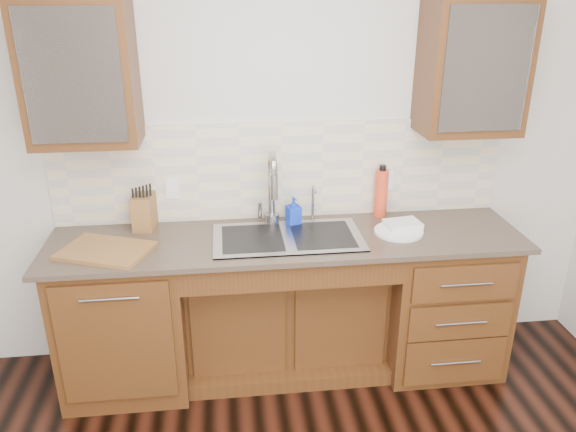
{
  "coord_description": "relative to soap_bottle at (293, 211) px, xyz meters",
  "views": [
    {
      "loc": [
        -0.34,
        -1.46,
        2.24
      ],
      "look_at": [
        0.0,
        1.4,
        1.05
      ],
      "focal_mm": 35.0,
      "sensor_mm": 36.0,
      "label": 1
    }
  ],
  "objects": [
    {
      "name": "wall_back",
      "position": [
        -0.06,
        0.2,
        0.35
      ],
      "size": [
        4.0,
        0.1,
        2.7
      ],
      "primitive_type": "cube",
      "color": "silver",
      "rests_on": "ground"
    },
    {
      "name": "base_cabinet_left",
      "position": [
        -1.01,
        -0.16,
        -0.56
      ],
      "size": [
        0.7,
        0.62,
        0.88
      ],
      "primitive_type": "cube",
      "color": "#593014",
      "rests_on": "ground"
    },
    {
      "name": "base_cabinet_center",
      "position": [
        -0.06,
        -0.07,
        -0.65
      ],
      "size": [
        1.2,
        0.44,
        0.7
      ],
      "primitive_type": "cube",
      "color": "#593014",
      "rests_on": "ground"
    },
    {
      "name": "base_cabinet_right",
      "position": [
        0.89,
        -0.16,
        -0.56
      ],
      "size": [
        0.7,
        0.62,
        0.88
      ],
      "primitive_type": "cube",
      "color": "#593014",
      "rests_on": "ground"
    },
    {
      "name": "countertop",
      "position": [
        -0.06,
        -0.18,
        -0.1
      ],
      "size": [
        2.7,
        0.65,
        0.03
      ],
      "primitive_type": "cube",
      "color": "#84705B",
      "rests_on": "base_cabinet_left"
    },
    {
      "name": "backsplash",
      "position": [
        -0.06,
        0.13,
        0.21
      ],
      "size": [
        2.7,
        0.02,
        0.59
      ],
      "primitive_type": "cube",
      "color": "beige",
      "rests_on": "wall_back"
    },
    {
      "name": "sink",
      "position": [
        -0.06,
        -0.19,
        -0.17
      ],
      "size": [
        0.84,
        0.46,
        0.19
      ],
      "primitive_type": "cube",
      "color": "#9E9EA5",
      "rests_on": "countertop"
    },
    {
      "name": "faucet",
      "position": [
        -0.13,
        0.04,
        0.11
      ],
      "size": [
        0.04,
        0.04,
        0.4
      ],
      "primitive_type": "cylinder",
      "color": "#999993",
      "rests_on": "countertop"
    },
    {
      "name": "filter_tap",
      "position": [
        0.12,
        0.05,
        0.03
      ],
      "size": [
        0.02,
        0.02,
        0.24
      ],
      "primitive_type": "cylinder",
      "color": "#999993",
      "rests_on": "countertop"
    },
    {
      "name": "upper_cabinet_left",
      "position": [
        -1.11,
        -0.02,
        0.83
      ],
      "size": [
        0.55,
        0.34,
        0.75
      ],
      "primitive_type": "cube",
      "color": "#593014",
      "rests_on": "wall_back"
    },
    {
      "name": "upper_cabinet_right",
      "position": [
        0.99,
        -0.02,
        0.83
      ],
      "size": [
        0.55,
        0.34,
        0.75
      ],
      "primitive_type": "cube",
      "color": "#593014",
      "rests_on": "wall_back"
    },
    {
      "name": "outlet_left",
      "position": [
        -0.71,
        0.12,
        0.12
      ],
      "size": [
        0.08,
        0.01,
        0.12
      ],
      "primitive_type": "cube",
      "color": "white",
      "rests_on": "backsplash"
    },
    {
      "name": "outlet_right",
      "position": [
        0.59,
        0.12,
        0.12
      ],
      "size": [
        0.08,
        0.01,
        0.12
      ],
      "primitive_type": "cube",
      "color": "white",
      "rests_on": "backsplash"
    },
    {
      "name": "soap_bottle",
      "position": [
        0.0,
        0.0,
        0.0
      ],
      "size": [
        0.1,
        0.1,
        0.17
      ],
      "primitive_type": "imported",
      "rotation": [
        0.0,
        0.0,
        0.3
      ],
      "color": "#1237CF",
      "rests_on": "countertop"
    },
    {
      "name": "water_bottle",
      "position": [
        0.55,
        0.08,
        0.06
      ],
      "size": [
        0.09,
        0.09,
        0.29
      ],
      "primitive_type": "cylinder",
      "rotation": [
        0.0,
        0.0,
        0.15
      ],
      "color": "#E74022",
      "rests_on": "countertop"
    },
    {
      "name": "plate",
      "position": [
        0.59,
        -0.19,
        -0.08
      ],
      "size": [
        0.34,
        0.34,
        0.02
      ],
      "primitive_type": "cylinder",
      "rotation": [
        0.0,
        0.0,
        0.25
      ],
      "color": "white",
      "rests_on": "countertop"
    },
    {
      "name": "dish_towel",
      "position": [
        0.63,
        -0.14,
        -0.05
      ],
      "size": [
        0.22,
        0.17,
        0.03
      ],
      "primitive_type": "cube",
      "rotation": [
        0.0,
        0.0,
        0.14
      ],
      "color": "white",
      "rests_on": "plate"
    },
    {
      "name": "knife_block",
      "position": [
        -0.87,
        0.06,
        0.02
      ],
      "size": [
        0.14,
        0.2,
        0.21
      ],
      "primitive_type": "cube",
      "rotation": [
        0.0,
        0.0,
        -0.13
      ],
      "color": "brown",
      "rests_on": "countertop"
    },
    {
      "name": "cutting_board",
      "position": [
        -1.05,
        -0.26,
        -0.08
      ],
      "size": [
        0.54,
        0.47,
        0.02
      ],
      "primitive_type": "cube",
      "rotation": [
        0.0,
        0.0,
        -0.38
      ],
      "color": "#9E7647",
      "rests_on": "countertop"
    },
    {
      "name": "cup_left_a",
      "position": [
        -1.21,
        -0.02,
        0.78
      ],
      "size": [
        0.15,
        0.15,
        0.11
      ],
      "primitive_type": "imported",
      "rotation": [
        0.0,
        0.0,
        0.12
      ],
      "color": "white",
      "rests_on": "upper_cabinet_left"
    },
    {
      "name": "cup_left_b",
      "position": [
        -0.96,
        -0.02,
        0.78
      ],
      "size": [
        0.12,
        0.12,
        0.1
      ],
      "primitive_type": "imported",
      "rotation": [
        0.0,
        0.0,
        -0.2
      ],
      "color": "white",
      "rests_on": "upper_cabinet_left"
    },
    {
      "name": "cup_right_a",
      "position": [
        0.92,
        -0.02,
        0.78
      ],
      "size": [
        0.16,
        0.16,
        0.1
      ],
      "primitive_type": "imported",
      "rotation": [
        0.0,
        0.0,
        0.27
      ],
      "color": "silver",
      "rests_on": "upper_cabinet_right"
    },
    {
      "name": "cup_right_b",
      "position": [
        1.1,
        -0.02,
        0.78
      ],
      "size": [
        0.11,
        0.11,
        0.1
      ],
      "primitive_type": "imported",
      "rotation": [
        0.0,
        0.0,
        -0.04
      ],
      "color": "white",
      "rests_on": "upper_cabinet_right"
    }
  ]
}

